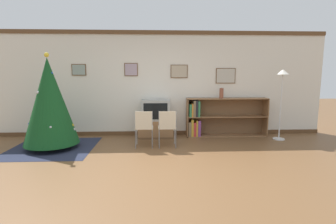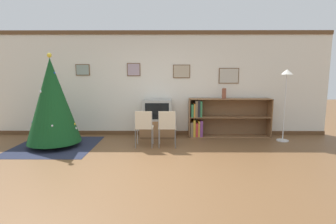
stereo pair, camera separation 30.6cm
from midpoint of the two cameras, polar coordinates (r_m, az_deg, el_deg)
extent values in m
plane|color=brown|center=(4.57, -4.69, -12.47)|extent=(24.00, 24.00, 0.00)
cube|color=silver|center=(6.90, -4.11, 6.12)|extent=(8.89, 0.08, 2.70)
cube|color=brown|center=(6.91, -4.24, 16.94)|extent=(8.89, 0.03, 0.10)
cube|color=brown|center=(7.02, -4.01, -4.56)|extent=(8.89, 0.03, 0.10)
cube|color=brown|center=(7.15, -20.01, 8.63)|extent=(0.36, 0.02, 0.29)
cube|color=gray|center=(7.14, -20.04, 8.63)|extent=(0.32, 0.01, 0.25)
cube|color=brown|center=(6.88, -9.32, 9.11)|extent=(0.34, 0.02, 0.33)
cube|color=#A893A3|center=(6.87, -9.33, 9.11)|extent=(0.31, 0.01, 0.29)
cube|color=brown|center=(6.85, 1.15, 8.83)|extent=(0.44, 0.02, 0.34)
cube|color=tan|center=(6.84, 1.15, 8.83)|extent=(0.40, 0.01, 0.31)
cube|color=brown|center=(7.04, 11.22, 7.74)|extent=(0.51, 0.02, 0.40)
cube|color=#BCB7A8|center=(7.03, 11.25, 7.74)|extent=(0.48, 0.01, 0.36)
cube|color=#23283D|center=(6.38, -25.08, -7.10)|extent=(1.78, 1.80, 0.01)
cylinder|color=maroon|center=(6.37, -25.11, -6.63)|extent=(0.36, 0.36, 0.10)
cone|color=#14471E|center=(6.20, -25.67, 2.11)|extent=(1.15, 1.15, 1.85)
sphere|color=yellow|center=(6.18, -26.26, 11.11)|extent=(0.10, 0.10, 0.10)
sphere|color=red|center=(6.43, -25.06, 3.34)|extent=(0.06, 0.06, 0.06)
sphere|color=silver|center=(6.15, -21.16, -3.56)|extent=(0.06, 0.06, 0.06)
sphere|color=red|center=(6.57, -26.24, 0.27)|extent=(0.06, 0.06, 0.06)
sphere|color=gold|center=(6.64, -28.06, -3.08)|extent=(0.05, 0.05, 0.05)
sphere|color=#1E4CB2|center=(6.34, -29.17, -2.25)|extent=(0.05, 0.05, 0.05)
sphere|color=gold|center=(6.16, -21.42, -2.69)|extent=(0.06, 0.06, 0.06)
sphere|color=silver|center=(6.12, -27.73, 3.78)|extent=(0.06, 0.06, 0.06)
sphere|color=silver|center=(5.85, -25.58, -2.99)|extent=(0.04, 0.04, 0.04)
sphere|color=#1E4CB2|center=(6.11, -25.28, 7.69)|extent=(0.04, 0.04, 0.04)
cube|color=brown|center=(6.77, -3.99, -5.27)|extent=(0.85, 0.48, 0.05)
cube|color=olive|center=(6.72, -4.01, -3.41)|extent=(0.88, 0.50, 0.40)
cube|color=#9E9E99|center=(6.64, -4.05, 0.44)|extent=(0.71, 0.48, 0.51)
cube|color=black|center=(6.40, -4.10, 0.14)|extent=(0.58, 0.01, 0.40)
cube|color=beige|center=(5.86, -6.72, -3.37)|extent=(0.40, 0.40, 0.02)
cube|color=beige|center=(5.64, -6.89, -1.81)|extent=(0.35, 0.02, 0.38)
cylinder|color=#B2B2B2|center=(6.10, -8.26, -5.05)|extent=(0.02, 0.02, 0.42)
cylinder|color=#B2B2B2|center=(6.08, -4.87, -5.05)|extent=(0.02, 0.02, 0.42)
cylinder|color=#B2B2B2|center=(5.75, -8.60, -5.89)|extent=(0.02, 0.02, 0.42)
cylinder|color=#B2B2B2|center=(5.73, -5.00, -5.89)|extent=(0.02, 0.02, 0.42)
cylinder|color=#B2B2B2|center=(5.71, -8.64, -3.97)|extent=(0.02, 0.02, 0.82)
cylinder|color=#B2B2B2|center=(5.68, -5.02, -3.96)|extent=(0.02, 0.02, 0.82)
cube|color=beige|center=(5.85, -1.68, -3.34)|extent=(0.40, 0.40, 0.02)
cube|color=beige|center=(5.62, -1.65, -1.77)|extent=(0.35, 0.02, 0.38)
cylinder|color=#B2B2B2|center=(6.07, -3.41, -5.04)|extent=(0.02, 0.02, 0.42)
cylinder|color=#B2B2B2|center=(6.08, 0.00, -5.01)|extent=(0.02, 0.02, 0.42)
cylinder|color=#B2B2B2|center=(5.72, -3.45, -5.88)|extent=(0.02, 0.02, 0.42)
cylinder|color=#B2B2B2|center=(5.73, 0.17, -5.85)|extent=(0.02, 0.02, 0.42)
cylinder|color=#B2B2B2|center=(5.68, -3.47, -3.95)|extent=(0.02, 0.02, 0.82)
cylinder|color=#B2B2B2|center=(5.69, 0.17, -3.92)|extent=(0.02, 0.02, 0.82)
cube|color=olive|center=(6.78, 2.89, -1.18)|extent=(0.02, 0.36, 0.99)
cube|color=olive|center=(7.28, 19.32, -0.99)|extent=(0.02, 0.36, 0.99)
cube|color=olive|center=(6.89, 11.52, 2.89)|extent=(2.09, 0.36, 0.02)
cube|color=olive|center=(7.05, 11.29, -4.99)|extent=(2.09, 0.36, 0.02)
cube|color=olive|center=(6.95, 11.41, -0.93)|extent=(2.05, 0.36, 0.02)
cube|color=brown|center=(7.12, 11.06, -0.86)|extent=(2.09, 0.01, 0.99)
cube|color=#756047|center=(6.79, 3.41, -3.68)|extent=(0.07, 0.24, 0.37)
cube|color=gold|center=(6.81, 3.94, -3.38)|extent=(0.06, 0.29, 0.43)
cube|color=#B73333|center=(6.80, 4.50, -3.75)|extent=(0.06, 0.23, 0.35)
cube|color=gold|center=(6.83, 4.93, -3.50)|extent=(0.04, 0.29, 0.40)
cube|color=#7A3D7F|center=(6.79, 5.48, -3.54)|extent=(0.07, 0.20, 0.40)
cube|color=#337547|center=(6.70, 3.52, 0.35)|extent=(0.06, 0.24, 0.32)
cube|color=orange|center=(6.71, 3.97, 0.42)|extent=(0.04, 0.25, 0.34)
cube|color=#756047|center=(6.73, 4.37, 0.77)|extent=(0.06, 0.29, 0.42)
cube|color=#232328|center=(6.71, 4.92, 0.76)|extent=(0.05, 0.22, 0.42)
cube|color=#337547|center=(6.73, 5.37, 0.71)|extent=(0.05, 0.26, 0.40)
cylinder|color=brown|center=(6.79, 10.29, 4.00)|extent=(0.10, 0.10, 0.25)
torus|color=brown|center=(6.78, 10.32, 5.07)|extent=(0.09, 0.09, 0.02)
cylinder|color=silver|center=(7.02, 21.80, -5.46)|extent=(0.28, 0.28, 0.03)
cylinder|color=silver|center=(6.88, 22.17, 1.01)|extent=(0.03, 0.03, 1.57)
cone|color=white|center=(6.83, 22.57, 8.06)|extent=(0.28, 0.28, 0.12)
camera|label=1|loc=(0.15, -91.52, -0.23)|focal=28.00mm
camera|label=2|loc=(0.15, 88.48, 0.23)|focal=28.00mm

